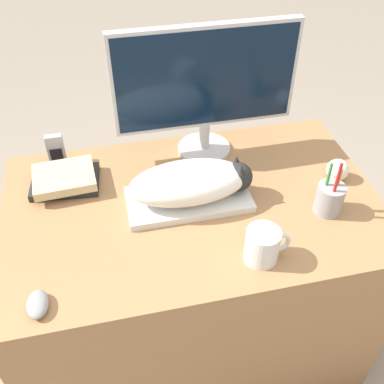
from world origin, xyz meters
name	(u,v)px	position (x,y,z in m)	size (l,w,h in m)	color
desk	(193,277)	(0.00, 0.37, 0.37)	(1.17, 0.73, 0.74)	#9E7047
keyboard	(189,199)	(-0.01, 0.37, 0.75)	(0.38, 0.18, 0.02)	silver
cat	(194,182)	(0.00, 0.37, 0.82)	(0.38, 0.17, 0.12)	white
monitor	(206,84)	(0.10, 0.63, 1.01)	(0.60, 0.19, 0.46)	#B7B7BC
computer_mouse	(38,304)	(-0.46, 0.08, 0.76)	(0.05, 0.09, 0.03)	gray
coffee_mug	(263,245)	(0.14, 0.11, 0.79)	(0.13, 0.09, 0.10)	silver
pen_cup	(330,198)	(0.39, 0.24, 0.79)	(0.08, 0.08, 0.20)	#939399
baseball	(338,170)	(0.49, 0.38, 0.78)	(0.07, 0.07, 0.07)	silver
phone	(56,149)	(-0.41, 0.68, 0.79)	(0.06, 0.03, 0.11)	#99999E
book_stack	(65,179)	(-0.39, 0.54, 0.77)	(0.23, 0.18, 0.05)	black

